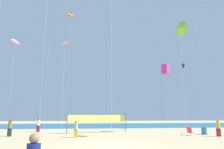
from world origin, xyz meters
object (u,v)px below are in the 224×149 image
beachgoer_sage_shirt (76,128)px  kite_pink_inflatable (15,42)px  kite_lime_delta (180,28)px  kite_green_diamond (51,2)px  kite_pink_diamond (65,44)px  kite_black_delta (184,65)px  kite_orange_inflatable (70,16)px  volleyball_net (98,119)px  beachgoer_white_shirt (38,124)px  kite_magenta_box (165,69)px  beachgoer_mustard_shirt (218,127)px  folding_beach_chair (190,131)px  beachgoer_olive_shirt (10,127)px  beach_handbag (184,134)px  trash_barrel (204,131)px

beachgoer_sage_shirt → kite_pink_inflatable: 12.98m
kite_lime_delta → kite_green_diamond: (-15.51, 11.54, 8.54)m
kite_pink_diamond → kite_black_delta: (17.29, 12.07, 1.19)m
kite_pink_inflatable → kite_orange_inflatable: kite_orange_inflatable is taller
volleyball_net → kite_pink_diamond: size_ratio=0.81×
beachgoer_white_shirt → kite_pink_diamond: 13.29m
beachgoer_white_shirt → kite_magenta_box: bearing=-113.0°
beachgoer_mustard_shirt → kite_green_diamond: 28.98m
kite_green_diamond → beachgoer_mustard_shirt: bearing=-27.4°
folding_beach_chair → kite_pink_inflatable: size_ratio=0.08×
kite_orange_inflatable → beachgoer_mustard_shirt: bearing=-39.8°
beachgoer_olive_shirt → beach_handbag: (18.36, -1.31, -0.80)m
beachgoer_mustard_shirt → volleyball_net: size_ratio=0.24×
beachgoer_sage_shirt → beachgoer_olive_shirt: bearing=-53.3°
beachgoer_sage_shirt → kite_pink_diamond: (-1.15, -2.67, 7.87)m
trash_barrel → kite_black_delta: bearing=77.1°
beachgoer_olive_shirt → kite_black_delta: size_ratio=0.17×
beach_handbag → kite_lime_delta: 11.30m
beach_handbag → kite_magenta_box: bearing=92.5°
beachgoer_olive_shirt → kite_magenta_box: (18.19, 2.67, 7.19)m
trash_barrel → volleyball_net: 12.55m
beachgoer_olive_shirt → folding_beach_chair: (19.11, -1.29, -0.49)m
beachgoer_mustard_shirt → beach_handbag: bearing=-101.1°
beachgoer_olive_shirt → beach_handbag: size_ratio=4.58×
kite_pink_diamond → kite_black_delta: kite_black_delta is taller
beachgoer_olive_shirt → trash_barrel: bearing=170.7°
beachgoer_white_shirt → trash_barrel: (19.61, -5.68, -0.56)m
folding_beach_chair → kite_pink_diamond: (-13.31, -3.28, 8.29)m
beachgoer_olive_shirt → kite_lime_delta: size_ratio=0.15×
beachgoer_olive_shirt → volleyball_net: volleyball_net is taller
beach_handbag → kite_black_delta: (4.73, 8.82, 9.78)m
kite_orange_inflatable → kite_magenta_box: size_ratio=2.26×
beachgoer_white_shirt → kite_orange_inflatable: size_ratio=0.09×
beachgoer_olive_shirt → kite_orange_inflatable: (4.68, 11.61, 18.43)m
beachgoer_sage_shirt → beachgoer_olive_shirt: beachgoer_olive_shirt is taller
folding_beach_chair → kite_lime_delta: (-1.61, -2.58, 10.67)m
beachgoer_white_shirt → beach_handbag: 17.98m
beachgoer_mustard_shirt → kite_orange_inflatable: size_ratio=0.09×
trash_barrel → kite_magenta_box: (-3.12, 2.96, 7.72)m
kite_green_diamond → kite_magenta_box: bearing=-17.2°
kite_black_delta → trash_barrel: bearing=-102.9°
kite_pink_diamond → beachgoer_olive_shirt: bearing=141.8°
trash_barrel → beachgoer_olive_shirt: bearing=179.2°
beachgoer_mustard_shirt → trash_barrel: beachgoer_mustard_shirt is taller
volleyball_net → kite_pink_diamond: (-3.51, -7.79, 7.12)m
beachgoer_sage_shirt → beachgoer_mustard_shirt: (14.69, -0.60, 0.07)m
beachgoer_sage_shirt → beachgoer_mustard_shirt: bearing=139.6°
beachgoer_sage_shirt → kite_pink_inflatable: size_ratio=0.15×
folding_beach_chair → volleyball_net: (-9.80, 4.51, 1.17)m
beachgoer_white_shirt → kite_black_delta: 23.29m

